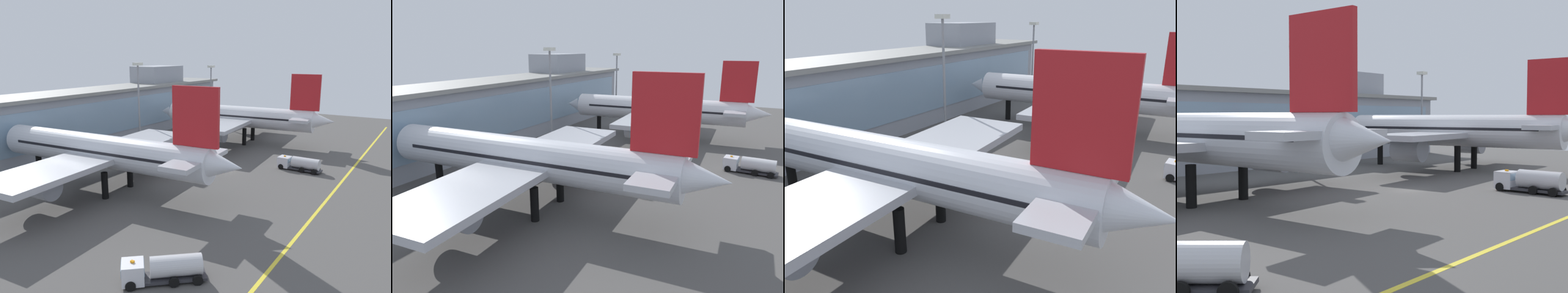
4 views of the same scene
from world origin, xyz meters
TOP-DOWN VIEW (x-y plane):
  - ground_plane at (0.00, 0.00)m, footprint 180.00×180.00m
  - terminal_building at (1.55, 42.78)m, footprint 121.21×14.00m
  - airliner_near_left at (-21.84, 13.20)m, footprint 44.62×52.40m
  - airliner_near_right at (26.55, 10.16)m, footprint 42.13×49.98m
  - baggage_tug_near at (8.22, -12.46)m, footprint 3.27×9.15m
  - apron_light_mast_centre at (45.47, 29.93)m, footprint 1.80×1.80m
  - apron_light_mast_east at (4.60, 26.96)m, footprint 1.80×1.80m

SIDE VIEW (x-z plane):
  - ground_plane at x=0.00m, z-range 0.00..0.00m
  - baggage_tug_near at x=8.22m, z-range 0.06..2.96m
  - airliner_near_right at x=26.55m, z-range -2.53..16.29m
  - airliner_near_left at x=-21.84m, z-range -2.58..16.58m
  - terminal_building at x=1.55m, z-range -2.11..17.62m
  - apron_light_mast_centre at x=45.47m, z-range 3.42..23.32m
  - apron_light_mast_east at x=4.60m, z-range 3.53..25.22m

